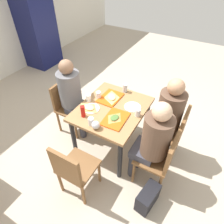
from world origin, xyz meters
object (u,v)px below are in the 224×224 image
at_px(chair_near_right, 173,131).
at_px(person_in_red, 153,139).
at_px(soda_can, 125,88).
at_px(pizza_slice_c, 89,107).
at_px(pizza_slice_a, 114,118).
at_px(foil_bundle, 96,125).
at_px(plastic_cup_d, 99,95).
at_px(condiment_bottle, 83,111).
at_px(plastic_cup_a, 89,98).
at_px(chair_left_end, 73,169).
at_px(chair_near_left, 161,157).
at_px(drink_fridge, 37,25).
at_px(chair_far_side, 67,104).
at_px(handbag, 148,198).
at_px(person_in_brown_jacket, 166,113).
at_px(paper_plate_near_edge, 133,107).
at_px(person_far_side, 72,93).
at_px(plastic_cup_b, 138,113).
at_px(tray_red_far, 110,98).
at_px(main_table, 112,114).
at_px(plastic_cup_c, 91,121).
at_px(tray_red_near, 115,119).
at_px(paper_plate_center, 91,108).
at_px(pizza_slice_b, 112,97).

relative_size(chair_near_right, person_in_red, 0.67).
xyz_separation_m(chair_near_right, soda_can, (0.17, 0.82, 0.31)).
bearing_deg(pizza_slice_c, soda_can, -22.34).
distance_m(person_in_red, pizza_slice_a, 0.53).
bearing_deg(pizza_slice_a, foil_bundle, 154.36).
height_order(plastic_cup_d, condiment_bottle, condiment_bottle).
bearing_deg(plastic_cup_a, plastic_cup_d, -34.10).
xyz_separation_m(chair_left_end, plastic_cup_a, (0.85, 0.35, 0.30)).
height_order(chair_near_left, condiment_bottle, condiment_bottle).
relative_size(pizza_slice_a, drink_fridge, 0.10).
distance_m(chair_far_side, handbag, 1.76).
height_order(pizza_slice_a, drink_fridge, drink_fridge).
bearing_deg(chair_near_left, person_in_brown_jacket, 15.87).
bearing_deg(pizza_slice_c, paper_plate_near_edge, -57.75).
bearing_deg(person_far_side, plastic_cup_b, -88.61).
bearing_deg(foil_bundle, chair_left_end, 177.40).
distance_m(plastic_cup_d, drink_fridge, 2.94).
height_order(person_in_brown_jacket, tray_red_far, person_in_brown_jacket).
xyz_separation_m(plastic_cup_b, foil_bundle, (-0.44, 0.33, 0.00)).
xyz_separation_m(main_table, paper_plate_near_edge, (0.15, -0.23, 0.11)).
bearing_deg(person_in_red, chair_near_right, -15.87).
xyz_separation_m(pizza_slice_c, plastic_cup_c, (-0.23, -0.20, 0.03)).
relative_size(person_far_side, tray_red_near, 3.46).
distance_m(person_in_red, person_in_brown_jacket, 0.49).
relative_size(paper_plate_near_edge, plastic_cup_b, 2.20).
xyz_separation_m(tray_red_near, drink_fridge, (1.68, 3.00, 0.21)).
xyz_separation_m(soda_can, foil_bundle, (-0.84, -0.04, -0.01)).
bearing_deg(tray_red_far, person_in_red, -118.03).
bearing_deg(condiment_bottle, tray_red_near, -68.50).
bearing_deg(chair_far_side, chair_left_end, -137.58).
bearing_deg(soda_can, plastic_cup_b, -136.41).
relative_size(chair_near_right, chair_far_side, 1.00).
distance_m(plastic_cup_a, plastic_cup_c, 0.47).
xyz_separation_m(person_far_side, paper_plate_center, (-0.15, -0.43, 0.00)).
bearing_deg(chair_near_left, handbag, -177.43).
xyz_separation_m(chair_left_end, tray_red_near, (0.70, -0.15, 0.25)).
height_order(pizza_slice_b, plastic_cup_a, plastic_cup_a).
bearing_deg(plastic_cup_b, plastic_cup_a, 93.98).
distance_m(pizza_slice_b, plastic_cup_b, 0.48).
height_order(plastic_cup_a, drink_fridge, drink_fridge).
height_order(paper_plate_center, pizza_slice_c, pizza_slice_c).
xyz_separation_m(plastic_cup_a, plastic_cup_b, (0.05, -0.71, 0.00)).
bearing_deg(pizza_slice_a, drink_fridge, 60.52).
bearing_deg(handbag, tray_red_far, 50.78).
height_order(tray_red_near, paper_plate_near_edge, tray_red_near).
xyz_separation_m(chair_near_right, paper_plate_center, (-0.39, 1.03, 0.25)).
distance_m(tray_red_far, plastic_cup_c, 0.57).
relative_size(tray_red_near, pizza_slice_b, 1.26).
distance_m(chair_near_right, person_in_red, 0.57).
height_order(chair_near_left, pizza_slice_a, chair_near_left).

